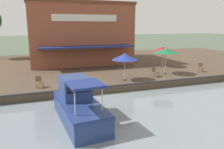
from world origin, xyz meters
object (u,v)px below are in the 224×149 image
at_px(cafe_chair_back_row_seat, 39,81).
at_px(tree_behind_restaurant, 81,23).
at_px(motorboat_distant_upstream, 77,103).
at_px(mooring_post, 68,83).
at_px(waterfront_restaurant, 78,33).
at_px(patio_umbrella_by_entrance, 166,51).
at_px(cafe_chair_facing_river, 155,71).
at_px(patio_umbrella_mid_patio_right, 125,57).
at_px(cafe_chair_mid_patio, 201,67).
at_px(patio_umbrella_near_quay_edge, 163,49).

distance_m(cafe_chair_back_row_seat, tree_behind_restaurant, 17.58).
relative_size(motorboat_distant_upstream, mooring_post, 5.86).
relative_size(waterfront_restaurant, patio_umbrella_by_entrance, 4.85).
bearing_deg(cafe_chair_back_row_seat, cafe_chair_facing_river, 91.84).
height_order(patio_umbrella_mid_patio_right, cafe_chair_mid_patio, patio_umbrella_mid_patio_right).
relative_size(cafe_chair_facing_river, motorboat_distant_upstream, 0.14).
relative_size(patio_umbrella_mid_patio_right, cafe_chair_mid_patio, 2.66).
height_order(patio_umbrella_near_quay_edge, cafe_chair_back_row_seat, patio_umbrella_near_quay_edge).
height_order(patio_umbrella_by_entrance, patio_umbrella_near_quay_edge, patio_umbrella_by_entrance).
relative_size(waterfront_restaurant, motorboat_distant_upstream, 2.00).
height_order(motorboat_distant_upstream, tree_behind_restaurant, tree_behind_restaurant).
bearing_deg(waterfront_restaurant, motorboat_distant_upstream, -11.23).
bearing_deg(patio_umbrella_mid_patio_right, motorboat_distant_upstream, -44.29).
bearing_deg(patio_umbrella_by_entrance, waterfront_restaurant, -149.12).
bearing_deg(cafe_chair_mid_patio, patio_umbrella_by_entrance, -95.13).
bearing_deg(patio_umbrella_near_quay_edge, mooring_post, -63.40).
xyz_separation_m(cafe_chair_back_row_seat, motorboat_distant_upstream, (5.06, 1.83, -0.19)).
height_order(patio_umbrella_by_entrance, cafe_chair_mid_patio, patio_umbrella_by_entrance).
relative_size(waterfront_restaurant, mooring_post, 11.69).
xyz_separation_m(cafe_chair_mid_patio, mooring_post, (1.92, -13.28, 0.04)).
bearing_deg(cafe_chair_back_row_seat, waterfront_restaurant, 155.96).
height_order(cafe_chair_back_row_seat, tree_behind_restaurant, tree_behind_restaurant).
distance_m(patio_umbrella_by_entrance, motorboat_distant_upstream, 11.44).
relative_size(patio_umbrella_near_quay_edge, mooring_post, 2.23).
xyz_separation_m(patio_umbrella_mid_patio_right, cafe_chair_mid_patio, (-0.68, 8.41, -1.48)).
xyz_separation_m(waterfront_restaurant, tree_behind_restaurant, (-4.34, 1.37, 1.24)).
height_order(waterfront_restaurant, mooring_post, waterfront_restaurant).
height_order(cafe_chair_mid_patio, motorboat_distant_upstream, motorboat_distant_upstream).
bearing_deg(cafe_chair_facing_river, cafe_chair_mid_patio, 93.94).
height_order(cafe_chair_facing_river, tree_behind_restaurant, tree_behind_restaurant).
xyz_separation_m(patio_umbrella_by_entrance, cafe_chair_mid_patio, (0.35, 3.86, -1.70)).
bearing_deg(waterfront_restaurant, patio_umbrella_by_entrance, 30.88).
xyz_separation_m(patio_umbrella_mid_patio_right, mooring_post, (1.24, -4.87, -1.45)).
bearing_deg(tree_behind_restaurant, patio_umbrella_near_quay_edge, 30.43).
relative_size(patio_umbrella_by_entrance, cafe_chair_mid_patio, 2.86).
relative_size(waterfront_restaurant, tree_behind_restaurant, 1.66).
bearing_deg(motorboat_distant_upstream, cafe_chair_mid_patio, 113.29).
distance_m(patio_umbrella_by_entrance, cafe_chair_mid_patio, 4.24).
xyz_separation_m(patio_umbrella_by_entrance, motorboat_distant_upstream, (6.10, -9.50, -1.90)).
xyz_separation_m(waterfront_restaurant, patio_umbrella_mid_patio_right, (11.43, 1.67, -1.58)).
relative_size(cafe_chair_back_row_seat, tree_behind_restaurant, 0.12).
distance_m(cafe_chair_facing_river, tree_behind_restaurant, 16.39).
bearing_deg(cafe_chair_facing_river, cafe_chair_back_row_seat, -88.16).
height_order(patio_umbrella_near_quay_edge, cafe_chair_facing_river, patio_umbrella_near_quay_edge).
distance_m(waterfront_restaurant, patio_umbrella_mid_patio_right, 11.65).
distance_m(cafe_chair_mid_patio, motorboat_distant_upstream, 14.54).
bearing_deg(tree_behind_restaurant, waterfront_restaurant, -17.49).
bearing_deg(motorboat_distant_upstream, patio_umbrella_mid_patio_right, 135.71).
xyz_separation_m(cafe_chair_mid_patio, tree_behind_restaurant, (-15.09, -8.71, 4.30)).
xyz_separation_m(patio_umbrella_by_entrance, mooring_post, (2.27, -9.42, -1.67)).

